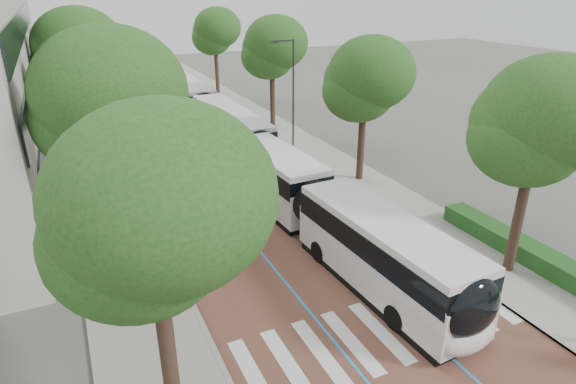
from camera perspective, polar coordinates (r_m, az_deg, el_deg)
name	(u,v)px	position (r m, az deg, el deg)	size (l,w,h in m)	color
ground	(393,351)	(17.92, 12.28, -17.95)	(160.00, 160.00, 0.00)	#51544C
road	(159,107)	(52.40, -15.08, 9.70)	(11.00, 140.00, 0.02)	brown
sidewalk_left	(81,114)	(51.65, -23.31, 8.47)	(4.00, 140.00, 0.12)	gray
sidewalk_right	(228,100)	(54.16, -7.18, 10.80)	(4.00, 140.00, 0.12)	gray
kerb_left	(102,112)	(51.73, -21.21, 8.82)	(0.20, 140.00, 0.14)	gray
kerb_right	(211,101)	(53.62, -9.14, 10.56)	(0.20, 140.00, 0.14)	gray
zebra_crossing	(380,332)	(18.60, 10.90, -15.94)	(10.55, 3.60, 0.01)	silver
lane_line_left	(143,108)	(52.15, -16.82, 9.46)	(0.12, 126.00, 0.01)	#2A80D4
lane_line_right	(174,105)	(52.69, -13.36, 9.96)	(0.12, 126.00, 0.01)	#2A80D4
hedge	(572,276)	(23.53, 30.64, -8.57)	(1.20, 14.00, 0.80)	#163E15
streetlight_far	(291,85)	(36.48, 0.37, 12.52)	(1.82, 0.20, 8.00)	#2F2F32
lamp_post_left	(156,190)	(20.00, -15.37, 0.28)	(0.14, 0.14, 8.00)	#2F2F32
trees_left	(78,63)	(37.33, -23.63, 13.83)	(6.46, 60.47, 9.87)	black
trees_right	(304,61)	(36.79, 1.86, 15.29)	(5.36, 47.23, 8.94)	black
lead_bus	(332,218)	(22.68, 5.23, -3.05)	(3.38, 18.49, 3.20)	black
bus_queued_0	(233,132)	(36.31, -6.59, 7.13)	(2.57, 12.40, 3.20)	silver
bus_queued_1	(190,98)	(48.40, -11.58, 10.91)	(2.67, 12.43, 3.20)	silver
bus_queued_2	(157,77)	(60.34, -15.25, 12.98)	(2.98, 12.48, 3.20)	silver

